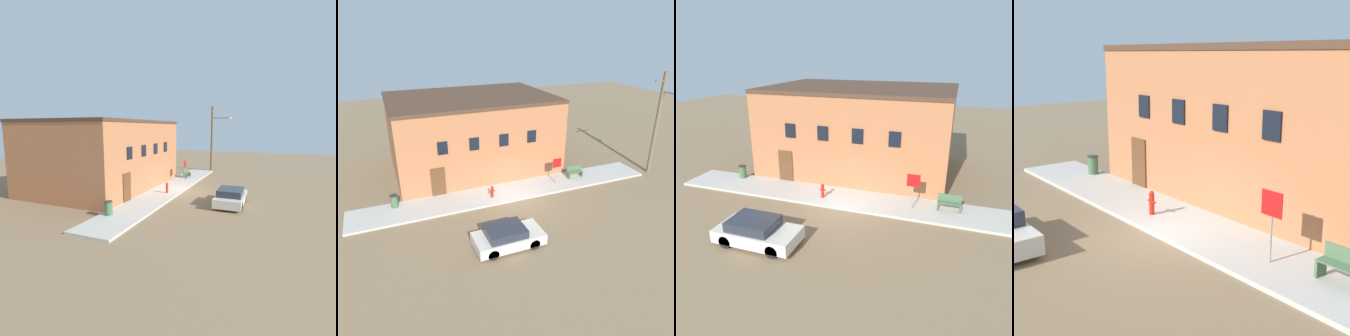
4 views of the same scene
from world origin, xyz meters
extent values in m
plane|color=#846B4C|center=(0.00, 0.00, 0.00)|extent=(80.00, 80.00, 0.00)
cube|color=#BCB7AD|center=(0.00, 1.37, 0.07)|extent=(22.09, 2.74, 0.14)
cube|color=#B26B42|center=(-1.04, 7.20, 2.90)|extent=(12.75, 8.91, 5.80)
cube|color=#4C3323|center=(-1.04, 7.20, 5.92)|extent=(12.85, 9.01, 0.24)
cube|color=black|center=(-4.39, 2.71, 3.60)|extent=(0.70, 0.08, 0.90)
cube|color=black|center=(-2.16, 2.71, 3.60)|extent=(0.70, 0.08, 0.90)
cube|color=black|center=(0.07, 2.71, 3.60)|extent=(0.70, 0.08, 0.90)
cube|color=black|center=(2.30, 2.71, 3.60)|extent=(0.70, 0.08, 0.90)
cube|color=brown|center=(-4.87, 2.71, 1.10)|extent=(1.00, 0.08, 2.20)
cylinder|color=red|center=(-1.51, 0.97, 0.51)|extent=(0.19, 0.19, 0.74)
sphere|color=red|center=(-1.51, 0.97, 0.92)|extent=(0.17, 0.17, 0.17)
cylinder|color=red|center=(-1.66, 0.97, 0.62)|extent=(0.10, 0.08, 0.08)
cylinder|color=red|center=(-1.37, 0.97, 0.62)|extent=(0.10, 0.08, 0.08)
cylinder|color=gray|center=(3.71, 1.20, 1.16)|extent=(0.06, 0.06, 2.03)
cube|color=red|center=(3.71, 1.18, 1.82)|extent=(0.70, 0.02, 0.70)
cube|color=#4C6B47|center=(5.06, 1.58, 0.37)|extent=(0.08, 0.44, 0.46)
cube|color=#4C6B47|center=(6.23, 1.58, 0.37)|extent=(0.08, 0.44, 0.46)
cube|color=#4C6B47|center=(5.64, 1.58, 0.62)|extent=(1.25, 0.44, 0.04)
cube|color=#4C6B47|center=(5.64, 1.78, 0.84)|extent=(1.25, 0.04, 0.40)
cylinder|color=#426642|center=(-7.94, 2.17, 0.54)|extent=(0.48, 0.48, 0.81)
cylinder|color=#2D2D2D|center=(-7.94, 2.17, 0.98)|extent=(0.50, 0.50, 0.06)
cylinder|color=brown|center=(12.04, 0.42, 4.03)|extent=(0.30, 0.30, 8.07)
cylinder|color=brown|center=(12.04, -0.67, 6.62)|extent=(0.10, 2.17, 0.10)
sphere|color=silver|center=(12.04, -1.75, 6.52)|extent=(0.32, 0.32, 0.32)
cube|color=brown|center=(12.04, 0.42, 7.42)|extent=(1.80, 0.10, 0.10)
cylinder|color=black|center=(-1.32, -3.49, 0.30)|extent=(0.61, 0.20, 0.61)
cylinder|color=black|center=(-1.32, -5.15, 0.30)|extent=(0.61, 0.20, 0.61)
cylinder|color=black|center=(-3.69, -3.49, 0.30)|extent=(0.61, 0.20, 0.61)
cylinder|color=black|center=(-3.69, -5.15, 0.30)|extent=(0.61, 0.20, 0.61)
cube|color=beige|center=(-2.50, -4.32, 0.46)|extent=(3.84, 1.86, 0.59)
cube|color=#282D38|center=(-2.70, -4.32, 0.98)|extent=(2.11, 1.63, 0.46)
camera|label=1|loc=(-20.80, -7.00, 5.39)|focal=28.00mm
camera|label=2|loc=(-8.29, -18.05, 11.21)|focal=35.00mm
camera|label=3|loc=(5.51, -15.40, 8.38)|focal=35.00mm
camera|label=4|loc=(11.35, -8.13, 5.71)|focal=50.00mm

